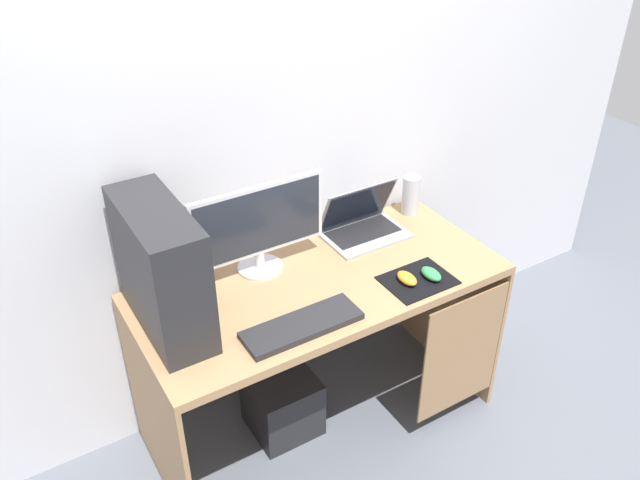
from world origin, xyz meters
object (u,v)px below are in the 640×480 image
object	(u,v)px
mouse_right	(431,274)
laptop	(362,224)
mouse_left	(407,278)
subwoofer	(282,403)
pc_tower	(162,269)
monitor	(259,227)
speaker	(411,195)
keyboard	(302,326)

from	to	relation	value
mouse_right	laptop	bearing A→B (deg)	95.72
mouse_left	subwoofer	distance (m)	0.80
mouse_left	laptop	bearing A→B (deg)	81.65
pc_tower	mouse_left	size ratio (longest dim) A/B	4.92
pc_tower	monitor	distance (m)	0.43
pc_tower	speaker	bearing A→B (deg)	8.16
mouse_right	pc_tower	bearing A→B (deg)	163.97
pc_tower	laptop	bearing A→B (deg)	8.45
mouse_left	monitor	bearing A→B (deg)	139.55
keyboard	subwoofer	size ratio (longest dim) A/B	1.56
laptop	mouse_left	world-z (taller)	laptop
mouse_left	keyboard	bearing A→B (deg)	-177.53
keyboard	mouse_right	bearing A→B (deg)	-0.51
pc_tower	keyboard	size ratio (longest dim) A/B	1.12
monitor	mouse_left	world-z (taller)	monitor
speaker	mouse_left	world-z (taller)	speaker
subwoofer	mouse_right	bearing A→B (deg)	-26.31
pc_tower	laptop	size ratio (longest dim) A/B	1.41
keyboard	monitor	bearing A→B (deg)	84.10
pc_tower	monitor	size ratio (longest dim) A/B	0.88
keyboard	speaker	bearing A→B (deg)	28.40
monitor	speaker	size ratio (longest dim) A/B	3.07
keyboard	subwoofer	xyz separation A→B (m)	(0.04, 0.25, -0.62)
pc_tower	speaker	size ratio (longest dim) A/B	2.70
pc_tower	mouse_left	bearing A→B (deg)	-16.18
monitor	mouse_right	world-z (taller)	monitor
laptop	keyboard	distance (m)	0.65
laptop	mouse_left	xyz separation A→B (m)	(-0.05, -0.37, -0.02)
laptop	subwoofer	world-z (taller)	laptop
keyboard	mouse_right	size ratio (longest dim) A/B	4.38
laptop	mouse_right	world-z (taller)	laptop
laptop	mouse_right	size ratio (longest dim) A/B	3.50
monitor	speaker	bearing A→B (deg)	3.68
mouse_left	mouse_right	world-z (taller)	same
pc_tower	keyboard	world-z (taller)	pc_tower
mouse_left	mouse_right	distance (m)	0.10
laptop	mouse_left	bearing A→B (deg)	-98.35
speaker	mouse_left	size ratio (longest dim) A/B	1.82
subwoofer	pc_tower	bearing A→B (deg)	178.51
monitor	mouse_left	bearing A→B (deg)	-40.45
monitor	keyboard	xyz separation A→B (m)	(-0.04, -0.38, -0.18)
mouse_left	subwoofer	xyz separation A→B (m)	(-0.42, 0.23, -0.63)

